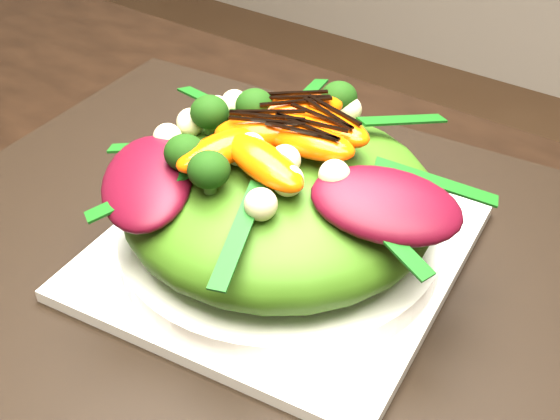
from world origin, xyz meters
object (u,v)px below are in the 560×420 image
Objects in this scene: salad_bowl at (280,237)px; orange_segment at (283,128)px; plate_base at (280,251)px; placemat at (280,258)px; lettuce_mound at (280,198)px.

orange_segment reaches higher than salad_bowl.
orange_segment is at bearing 116.63° from plate_base.
orange_segment reaches higher than placemat.
orange_segment is at bearing 116.63° from salad_bowl.
placemat is at bearing 180.00° from salad_bowl.
plate_base is 0.09m from orange_segment.
salad_bowl is 0.08m from orange_segment.
placemat is 0.05m from lettuce_mound.
plate_base is at bearing -63.37° from orange_segment.
placemat is 0.10m from orange_segment.
placemat is 2.62× the size of lettuce_mound.
plate_base is 0.05m from lettuce_mound.
plate_base is (0.00, 0.00, 0.01)m from placemat.
salad_bowl reaches higher than plate_base.
orange_segment is (-0.01, 0.01, 0.10)m from placemat.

